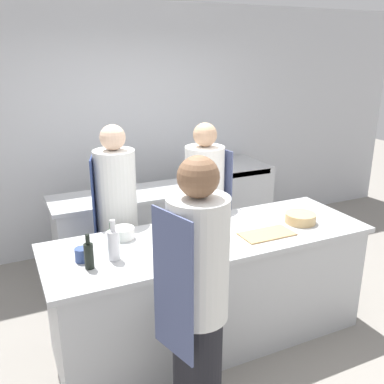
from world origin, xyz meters
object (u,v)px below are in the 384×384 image
bowl_ceramic_blue (300,218)px  chef_at_pass_far (117,223)px  bottle_olive_oil (89,255)px  bottle_cooking_oil (166,234)px  bottle_wine (112,239)px  cup (82,254)px  bowl_mixing_large (197,225)px  oven_range (227,201)px  bowl_prep_small (123,233)px  chef_at_prep_near (197,304)px  chef_at_stove (205,212)px  bottle_vinegar (114,244)px

bowl_ceramic_blue → chef_at_pass_far: bearing=150.1°
bottle_olive_oil → bottle_cooking_oil: bearing=14.1°
bottle_wine → cup: bottle_wine is taller
bowl_mixing_large → chef_at_pass_far: bearing=133.4°
oven_range → chef_at_pass_far: bearing=-148.5°
oven_range → bowl_prep_small: bowl_prep_small is taller
chef_at_pass_far → bowl_mixing_large: (0.51, -0.54, 0.09)m
bowl_mixing_large → bowl_ceramic_blue: (0.83, -0.23, 0.00)m
chef_at_prep_near → bottle_wine: size_ratio=8.34×
bottle_olive_oil → bowl_mixing_large: (0.92, 0.28, -0.06)m
bottle_olive_oil → chef_at_pass_far: bearing=63.3°
oven_range → bowl_ceramic_blue: (-0.34, -1.80, 0.48)m
bottle_cooking_oil → chef_at_stove: bearing=44.8°
oven_range → bottle_olive_oil: (-2.09, -1.84, 0.53)m
bowl_ceramic_blue → bottle_cooking_oil: bearing=174.6°
chef_at_prep_near → bowl_prep_small: chef_at_prep_near is taller
bottle_wine → bowl_mixing_large: 0.72m
bottle_wine → bottle_cooking_oil: (0.39, -0.05, -0.01)m
oven_range → bowl_prep_small: (-1.75, -1.48, 0.48)m
oven_range → chef_at_stove: bearing=-128.8°
chef_at_pass_far → bottle_vinegar: bearing=-179.3°
chef_at_stove → bowl_mixing_large: chef_at_stove is taller
bowl_prep_small → chef_at_prep_near: bearing=-82.1°
bottle_vinegar → bottle_wine: bottle_vinegar is taller
bottle_wine → bowl_prep_small: size_ratio=1.27×
cup → bottle_vinegar: bearing=-19.7°
chef_at_pass_far → bottle_cooking_oil: 0.70m
chef_at_stove → cup: 1.43m
chef_at_stove → bottle_wine: (-1.03, -0.59, 0.16)m
bottle_vinegar → chef_at_pass_far: bearing=73.3°
bottle_wine → chef_at_pass_far: bearing=71.9°
oven_range → chef_at_stove: (-0.85, -1.05, 0.36)m
oven_range → chef_at_stove: chef_at_stove is taller
bottle_wine → oven_range: bearing=41.2°
chef_at_prep_near → bowl_ceramic_blue: chef_at_prep_near is taller
chef_at_pass_far → bottle_cooking_oil: bearing=-146.6°
bottle_olive_oil → bottle_vinegar: bottle_vinegar is taller
bowl_ceramic_blue → bottle_olive_oil: bearing=-178.6°
chef_at_pass_far → bowl_prep_small: 0.47m
chef_at_pass_far → bowl_prep_small: (-0.07, -0.46, 0.10)m
chef_at_prep_near → bottle_cooking_oil: 0.81m
bottle_cooking_oil → oven_range: bearing=48.6°
chef_at_stove → bottle_olive_oil: chef_at_stove is taller
bowl_mixing_large → cup: bearing=-170.8°
chef_at_pass_far → bottle_olive_oil: bearing=170.7°
chef_at_prep_near → chef_at_pass_far: (-0.06, 1.45, -0.03)m
bottle_cooking_oil → bowl_prep_small: (-0.26, 0.21, -0.03)m
chef_at_prep_near → bottle_vinegar: size_ratio=6.11×
chef_at_prep_near → chef_at_pass_far: chef_at_prep_near is taller
bottle_olive_oil → cup: bearing=100.6°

